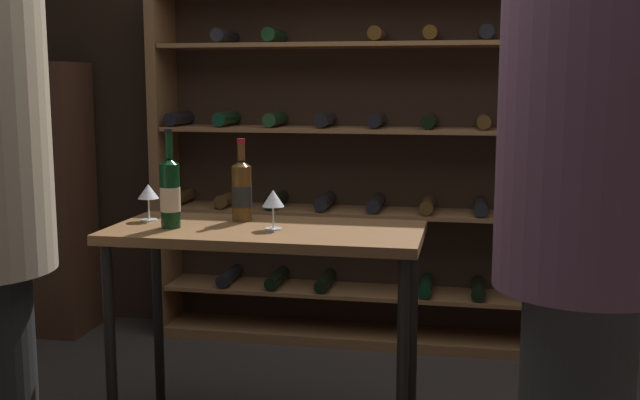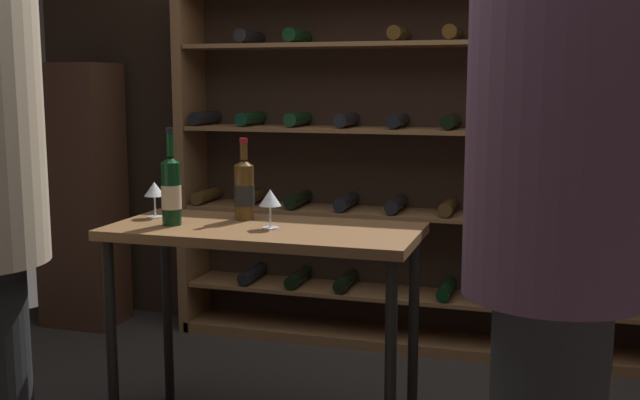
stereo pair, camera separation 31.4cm
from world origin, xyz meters
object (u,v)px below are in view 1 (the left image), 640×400
Objects in this scene: wine_glass_stemmed_right at (148,193)px; wine_bottle_black_capsule at (242,190)px; wine_rack at (402,166)px; tasting_table at (266,253)px; person_host_in_suit at (586,204)px; display_cabinet at (49,199)px; wine_bottle_red_label at (170,192)px; wine_glass_stemmed_left at (273,200)px.

wine_bottle_black_capsule is at bearing 9.80° from wine_glass_stemmed_right.
wine_rack is 1.57m from wine_glass_stemmed_right.
tasting_table is at bearing -43.39° from wine_bottle_black_capsule.
person_host_in_suit is 3.34m from display_cabinet.
wine_rack is 1.60m from wine_bottle_red_label.
wine_glass_stemmed_left is 0.57m from wine_glass_stemmed_right.
tasting_table is 0.23m from wine_glass_stemmed_left.
wine_bottle_black_capsule is at bearing 136.61° from tasting_table.
person_host_in_suit is 1.29× the size of display_cabinet.
wine_glass_stemmed_right is at bearing -127.43° from wine_rack.
wine_glass_stemmed_right is (-1.65, 0.74, -0.12)m from person_host_in_suit.
wine_rack is 1.31m from wine_bottle_black_capsule.
wine_glass_stemmed_left reaches higher than tasting_table.
person_host_in_suit is at bearing -31.21° from tasting_table.
wine_rack reaches higher than wine_bottle_black_capsule.
display_cabinet is at bearing -175.92° from wine_rack.
display_cabinet is at bearing 135.49° from wine_glass_stemmed_right.
wine_bottle_black_capsule is at bearing 138.02° from wine_glass_stemmed_left.
person_host_in_suit reaches higher than wine_rack.
person_host_in_suit is 5.22× the size of wine_bottle_red_label.
wine_glass_stemmed_left is at bearing -36.47° from tasting_table.
tasting_table is at bearing -35.27° from display_cabinet.
wine_glass_stemmed_left is at bearing 6.29° from wine_bottle_red_label.
wine_glass_stemmed_right is (-0.53, 0.06, 0.22)m from tasting_table.
tasting_table is 0.30m from wine_bottle_black_capsule.
person_host_in_suit is (0.69, -1.99, 0.12)m from wine_rack.
display_cabinet is (-1.64, 1.16, -0.00)m from tasting_table.
wine_glass_stemmed_right is (-0.15, 0.14, -0.03)m from wine_bottle_red_label.
wine_bottle_red_label is (-1.49, 0.60, -0.09)m from person_host_in_suit.
display_cabinet reaches higher than wine_bottle_black_capsule.
display_cabinet is at bearing 144.73° from tasting_table.
wine_bottle_black_capsule is 0.24m from wine_glass_stemmed_left.
wine_rack is at bearing 4.08° from display_cabinet.
wine_glass_stemmed_right is at bearing 138.12° from wine_bottle_red_label.
tasting_table is at bearing 11.27° from wine_bottle_red_label.
display_cabinet is 1.84m from wine_bottle_black_capsule.
wine_rack is at bearing 137.61° from person_host_in_suit.
person_host_in_suit reaches higher than tasting_table.
tasting_table is 1.35m from person_host_in_suit.
wine_bottle_red_label reaches higher than wine_bottle_black_capsule.
wine_glass_stemmed_right is at bearing -170.20° from wine_bottle_black_capsule.
tasting_table is 3.62× the size of wine_bottle_black_capsule.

